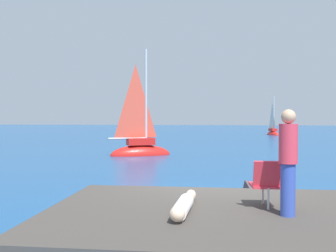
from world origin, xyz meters
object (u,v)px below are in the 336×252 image
at_px(sailboat_near, 140,149).
at_px(beach_chair, 267,181).
at_px(sailboat_far, 273,133).
at_px(person_sunbather, 184,205).
at_px(person_standing, 288,159).

height_order(sailboat_near, beach_chair, sailboat_near).
bearing_deg(sailboat_far, sailboat_near, -38.31).
xyz_separation_m(sailboat_far, person_sunbather, (-6.16, -37.50, 0.39)).
relative_size(sailboat_far, person_standing, 2.85).
distance_m(sailboat_far, beach_chair, 37.32).
height_order(person_sunbather, beach_chair, beach_chair).
relative_size(sailboat_far, person_sunbather, 2.62).
bearing_deg(beach_chair, sailboat_far, -12.01).
height_order(sailboat_near, sailboat_far, sailboat_near).
distance_m(person_standing, beach_chair, 0.71).
bearing_deg(person_sunbather, person_standing, -88.17).
distance_m(sailboat_near, beach_chair, 14.30).
distance_m(sailboat_near, sailboat_far, 25.50).
bearing_deg(person_sunbather, sailboat_near, 16.84).
xyz_separation_m(person_standing, beach_chair, (-0.26, 0.52, -0.42)).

